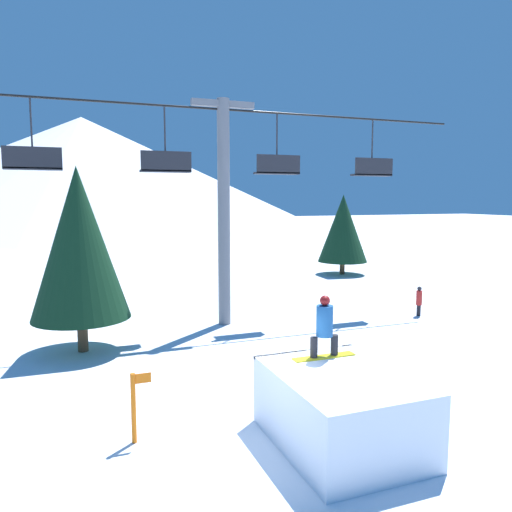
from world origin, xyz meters
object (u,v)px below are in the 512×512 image
object	(u,v)px
snow_ramp	(341,409)
trail_marker	(134,406)
distant_skier	(419,300)
snowboarder	(325,327)
pine_tree_near	(79,243)

from	to	relation	value
snow_ramp	trail_marker	world-z (taller)	snow_ramp
trail_marker	distant_skier	size ratio (longest dim) A/B	1.16
snowboarder	distant_skier	world-z (taller)	snowboarder
snow_ramp	pine_tree_near	bearing A→B (deg)	118.73
pine_tree_near	trail_marker	size ratio (longest dim) A/B	4.10
snow_ramp	distant_skier	distance (m)	11.98
pine_tree_near	snowboarder	bearing A→B (deg)	-57.17
trail_marker	distant_skier	distance (m)	14.13
snowboarder	distant_skier	bearing A→B (deg)	40.74
snowboarder	distant_skier	size ratio (longest dim) A/B	1.15
snow_ramp	trail_marker	bearing A→B (deg)	157.63
snow_ramp	pine_tree_near	distance (m)	9.78
trail_marker	distant_skier	world-z (taller)	trail_marker
snow_ramp	distant_skier	bearing A→B (deg)	43.83
snow_ramp	trail_marker	distance (m)	4.08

